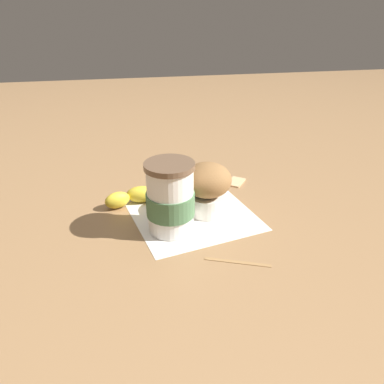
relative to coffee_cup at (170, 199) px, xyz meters
The scene contains 7 objects.
ground_plane 0.09m from the coffee_cup, 45.85° to the right, with size 3.00×3.00×0.00m, color #936D47.
paper_napkin 0.09m from the coffee_cup, 45.85° to the right, with size 0.23×0.23×0.00m, color white.
coffee_cup is the anchor object (origin of this frame).
muffin 0.09m from the coffee_cup, 61.77° to the right, with size 0.09×0.09×0.11m.
banana 0.12m from the coffee_cup, 11.56° to the left, with size 0.09×0.20×0.03m.
sugar_packet 0.25m from the coffee_cup, 46.24° to the right, with size 0.05×0.03×0.01m, color #E0B27F.
wooden_stirrer 0.16m from the coffee_cup, 142.11° to the right, with size 0.11×0.01×0.00m, color #9E7547.
Camera 1 is at (-0.64, 0.12, 0.39)m, focal length 35.00 mm.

